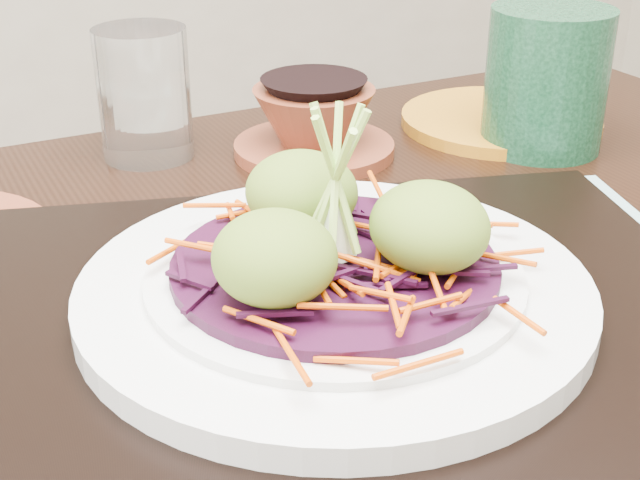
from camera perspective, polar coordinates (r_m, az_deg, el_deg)
name	(u,v)px	position (r m, az deg, el deg)	size (l,w,h in m)	color
dining_table	(311,411)	(0.61, -0.58, -10.86)	(1.12, 0.78, 0.68)	black
placemat	(334,337)	(0.51, 0.91, -6.22)	(0.51, 0.40, 0.00)	#88B0A7
serving_tray	(334,319)	(0.50, 0.92, -5.07)	(0.44, 0.33, 0.02)	black
white_plate	(335,289)	(0.49, 0.94, -3.15)	(0.29, 0.29, 0.02)	silver
cabbage_bed	(335,266)	(0.49, 0.95, -1.67)	(0.18, 0.18, 0.01)	black
carrot_julienne	(335,252)	(0.48, 0.96, -0.75)	(0.22, 0.22, 0.01)	#C44203
guacamole_scoops	(336,225)	(0.48, 1.01, 0.99)	(0.16, 0.14, 0.05)	#567523
scallion_garnish	(335,187)	(0.47, 0.99, 3.44)	(0.07, 0.07, 0.10)	#9ECA50
water_glass	(144,94)	(0.77, -11.19, 9.17)	(0.08, 0.08, 0.11)	white
terracotta_bowl_set	(314,125)	(0.77, -0.39, 7.37)	(0.15, 0.15, 0.06)	maroon
yellow_plate	(501,121)	(0.86, 11.48, 7.50)	(0.19, 0.19, 0.01)	#A96612
green_jar	(546,80)	(0.80, 14.28, 9.92)	(0.10, 0.10, 0.12)	#1C5031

